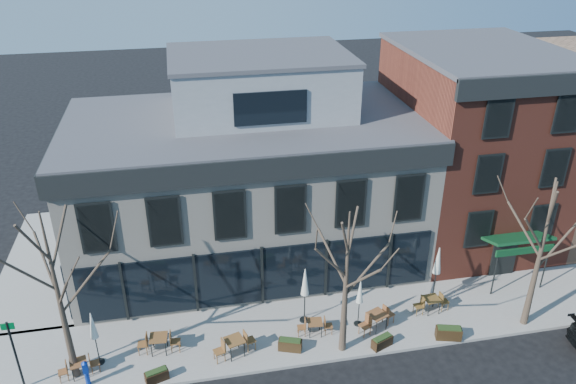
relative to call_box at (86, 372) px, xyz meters
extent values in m
plane|color=black|center=(7.93, 3.87, -0.82)|extent=(120.00, 120.00, 0.00)
cube|color=gray|center=(11.18, 1.72, -0.75)|extent=(33.50, 4.70, 0.15)
cube|color=gray|center=(-3.32, 9.87, -0.75)|extent=(4.50, 12.00, 0.15)
cube|color=beige|center=(7.93, 8.87, 3.18)|extent=(18.00, 10.00, 8.00)
cube|color=#47474C|center=(7.93, 8.87, 7.23)|extent=(18.30, 10.30, 0.30)
cube|color=black|center=(7.93, 3.75, 6.73)|extent=(18.30, 0.25, 1.10)
cube|color=black|center=(-1.19, 8.87, 6.73)|extent=(0.25, 10.30, 1.10)
cube|color=black|center=(7.93, 3.81, 1.08)|extent=(17.20, 0.12, 3.00)
cube|color=black|center=(-1.13, 7.87, 1.08)|extent=(0.12, 7.50, 3.00)
cube|color=gray|center=(8.93, 9.87, 8.78)|extent=(9.00, 6.50, 3.00)
cube|color=brown|center=(20.93, 8.87, 4.68)|extent=(8.00, 10.00, 11.00)
cube|color=#47474C|center=(20.93, 8.87, 10.23)|extent=(8.20, 10.20, 0.25)
cube|color=black|center=(20.93, 3.75, 9.78)|extent=(8.20, 0.25, 1.00)
cube|color=#0D391C|center=(20.93, 3.02, 2.08)|extent=(3.20, 1.66, 0.67)
cube|color=black|center=(20.93, 3.82, 0.43)|extent=(1.40, 0.10, 2.50)
cone|color=#382B21|center=(-0.57, 0.67, 3.29)|extent=(0.34, 0.34, 7.92)
cylinder|color=#382B21|center=(0.50, 0.86, 3.86)|extent=(2.23, 0.50, 2.48)
cylinder|color=#382B21|center=(-1.02, 1.64, 4.32)|extent=(1.03, 2.05, 2.14)
cylinder|color=#382B21|center=(-1.41, 0.36, 4.83)|extent=(1.80, 0.75, 2.21)
cylinder|color=#382B21|center=(-0.12, -0.30, 4.23)|extent=(1.03, 2.04, 2.28)
cone|color=#382B21|center=(10.93, -0.03, 2.85)|extent=(0.34, 0.34, 7.04)
cylinder|color=#382B21|center=(11.88, 0.13, 3.36)|extent=(2.00, 0.46, 2.21)
cylinder|color=#382B21|center=(10.53, 0.83, 3.77)|extent=(0.93, 1.84, 1.91)
cylinder|color=#382B21|center=(10.18, -0.31, 4.22)|extent=(1.61, 0.68, 1.97)
cylinder|color=#382B21|center=(11.33, -0.89, 3.69)|extent=(0.93, 1.83, 2.03)
cone|color=#382B21|center=(19.93, -0.03, 3.07)|extent=(0.34, 0.34, 7.48)
cylinder|color=#382B21|center=(20.94, 0.14, 3.61)|extent=(2.12, 0.48, 2.35)
cylinder|color=#382B21|center=(19.50, 0.88, 4.04)|extent=(0.98, 1.94, 2.03)
cylinder|color=#382B21|center=(19.13, -0.32, 4.53)|extent=(1.71, 0.71, 2.09)
cylinder|color=#382B21|center=(20.35, -0.94, 3.96)|extent=(0.98, 1.94, 2.16)
cylinder|color=black|center=(-2.57, 0.37, 1.03)|extent=(0.10, 0.10, 3.40)
cube|color=#005926|center=(-2.57, 0.37, 2.53)|extent=(0.50, 0.04, 0.30)
cylinder|color=#0B2C98|center=(0.00, 0.00, -0.33)|extent=(0.19, 0.19, 0.68)
cube|color=#0B2C98|center=(0.00, 0.00, 0.25)|extent=(0.22, 0.19, 0.48)
cone|color=#0B2C98|center=(0.00, 0.00, 0.54)|extent=(0.25, 0.25, 0.12)
cube|color=brown|center=(-0.39, 0.60, 0.04)|extent=(0.81, 0.81, 0.04)
cylinder|color=black|center=(-0.60, 0.27, -0.32)|extent=(0.04, 0.04, 0.70)
cylinder|color=black|center=(-0.07, 0.39, -0.32)|extent=(0.04, 0.04, 0.70)
cylinder|color=black|center=(-0.72, 0.81, -0.32)|extent=(0.04, 0.04, 0.70)
cylinder|color=black|center=(-0.18, 0.92, -0.32)|extent=(0.04, 0.04, 0.70)
cube|color=brown|center=(2.91, 1.40, 0.13)|extent=(0.83, 0.83, 0.04)
cylinder|color=black|center=(2.58, 1.12, -0.28)|extent=(0.04, 0.04, 0.79)
cylinder|color=black|center=(3.19, 1.06, -0.28)|extent=(0.04, 0.04, 0.79)
cylinder|color=black|center=(2.63, 1.73, -0.28)|extent=(0.04, 0.04, 0.79)
cylinder|color=black|center=(3.24, 1.68, -0.28)|extent=(0.04, 0.04, 0.79)
cube|color=brown|center=(6.17, 0.54, 0.15)|extent=(0.99, 0.99, 0.05)
cylinder|color=black|center=(5.97, 0.14, -0.26)|extent=(0.05, 0.05, 0.81)
cylinder|color=black|center=(6.57, 0.33, -0.26)|extent=(0.05, 0.05, 0.81)
cylinder|color=black|center=(5.78, 0.75, -0.26)|extent=(0.05, 0.05, 0.81)
cylinder|color=black|center=(6.38, 0.94, -0.26)|extent=(0.05, 0.05, 0.81)
cube|color=brown|center=(9.96, 1.16, 0.03)|extent=(0.74, 0.74, 0.04)
cylinder|color=black|center=(9.66, 0.92, -0.33)|extent=(0.04, 0.04, 0.69)
cylinder|color=black|center=(10.20, 0.86, -0.33)|extent=(0.04, 0.04, 0.69)
cylinder|color=black|center=(9.72, 1.45, -0.33)|extent=(0.04, 0.04, 0.69)
cylinder|color=black|center=(10.25, 1.40, -0.33)|extent=(0.04, 0.04, 0.69)
cube|color=brown|center=(12.89, 0.96, 0.16)|extent=(1.05, 1.05, 0.05)
cylinder|color=black|center=(12.72, 0.54, -0.26)|extent=(0.05, 0.05, 0.82)
cylinder|color=black|center=(13.30, 0.79, -0.26)|extent=(0.05, 0.05, 0.82)
cylinder|color=black|center=(12.47, 1.13, -0.26)|extent=(0.05, 0.05, 0.82)
cylinder|color=black|center=(13.06, 1.38, -0.26)|extent=(0.05, 0.05, 0.82)
cube|color=brown|center=(15.91, 1.63, 0.09)|extent=(0.79, 0.79, 0.04)
cylinder|color=black|center=(15.64, 1.31, -0.29)|extent=(0.04, 0.04, 0.76)
cylinder|color=black|center=(16.22, 1.36, -0.29)|extent=(0.04, 0.04, 0.76)
cylinder|color=black|center=(15.59, 1.90, -0.29)|extent=(0.04, 0.04, 0.76)
cylinder|color=black|center=(16.18, 1.94, -0.29)|extent=(0.04, 0.04, 0.76)
cylinder|color=black|center=(0.34, 1.23, -0.64)|extent=(0.43, 0.43, 0.06)
cylinder|color=black|center=(0.34, 1.23, 0.40)|extent=(0.05, 0.05, 2.14)
cone|color=silver|center=(0.34, 1.23, 1.37)|extent=(0.35, 0.35, 1.27)
cylinder|color=black|center=(9.69, 2.18, -0.64)|extent=(0.48, 0.48, 0.06)
cylinder|color=black|center=(9.69, 2.18, 0.52)|extent=(0.05, 0.05, 2.38)
cone|color=beige|center=(9.69, 2.18, 1.60)|extent=(0.39, 0.39, 1.41)
cylinder|color=black|center=(12.13, 1.41, -0.64)|extent=(0.40, 0.40, 0.05)
cylinder|color=black|center=(12.13, 1.41, 0.33)|extent=(0.05, 0.05, 2.00)
cone|color=silver|center=(12.13, 1.41, 1.24)|extent=(0.33, 0.33, 1.18)
cylinder|color=black|center=(16.42, 2.52, -0.64)|extent=(0.49, 0.49, 0.07)
cylinder|color=black|center=(16.42, 2.52, 0.55)|extent=(0.06, 0.06, 2.45)
cone|color=silver|center=(16.42, 2.52, 1.66)|extent=(0.40, 0.40, 1.45)
cube|color=black|center=(2.80, -0.33, -0.43)|extent=(1.04, 0.67, 0.48)
cube|color=#1E3314|center=(2.80, -0.33, -0.17)|extent=(0.92, 0.56, 0.08)
cube|color=#312110|center=(8.63, 0.37, -0.41)|extent=(1.12, 0.75, 0.52)
cube|color=#1E3314|center=(8.63, 0.37, -0.13)|extent=(1.00, 0.63, 0.08)
cube|color=black|center=(12.72, -0.25, -0.42)|extent=(1.07, 0.75, 0.50)
cube|color=#1E3314|center=(12.72, -0.25, -0.15)|extent=(0.95, 0.64, 0.08)
cube|color=black|center=(15.89, -0.33, -0.38)|extent=(1.23, 0.75, 0.57)
cube|color=#1E3314|center=(15.89, -0.33, -0.07)|extent=(1.09, 0.63, 0.09)
camera|label=1|loc=(4.76, -18.43, 17.03)|focal=35.00mm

